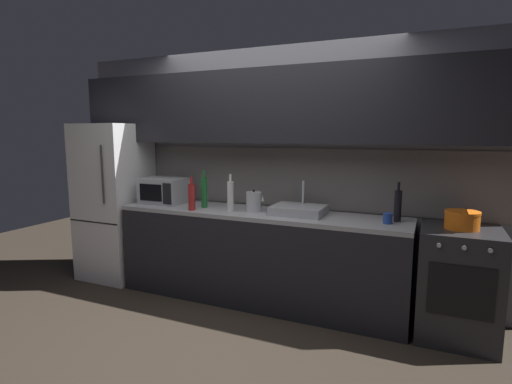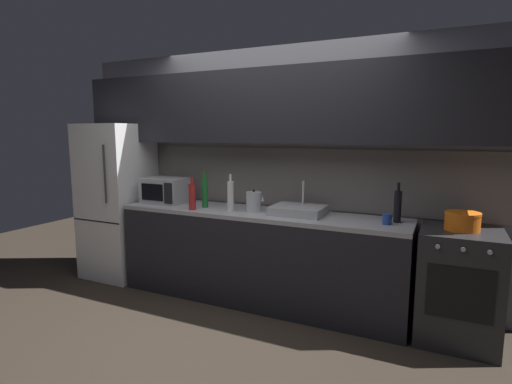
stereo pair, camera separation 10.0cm
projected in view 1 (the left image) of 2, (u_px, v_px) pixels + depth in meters
The scene contains 14 objects.
ground_plane at pixel (213, 343), 3.18m from camera, with size 10.00×10.00×0.00m, color #2D261E.
back_wall at pixel (270, 143), 4.04m from camera, with size 4.57×0.44×2.50m.
counter_run at pixel (258, 257), 3.93m from camera, with size 2.83×0.60×0.90m.
refrigerator at pixel (115, 201), 4.59m from camera, with size 0.68×0.69×1.75m.
oven_range at pixel (458, 284), 3.22m from camera, with size 0.60×0.62×0.90m.
microwave at pixel (164, 191), 4.31m from camera, with size 0.46×0.35×0.27m.
sink_basin at pixel (299, 210), 3.73m from camera, with size 0.48×0.38×0.30m.
kettle at pixel (254, 202), 3.84m from camera, with size 0.18×0.15×0.21m.
wine_bottle_dark at pixel (398, 205), 3.40m from camera, with size 0.06×0.06×0.34m.
wine_bottle_green at pixel (204, 192), 4.04m from camera, with size 0.06×0.06×0.38m.
wine_bottle_red at pixel (192, 197), 3.91m from camera, with size 0.07×0.07×0.33m.
wine_bottle_white at pixel (230, 195), 3.88m from camera, with size 0.06×0.06×0.36m.
mug_blue at pixel (388, 218), 3.34m from camera, with size 0.08×0.08×0.09m, color #234299.
cooking_pot at pixel (462, 220), 3.15m from camera, with size 0.26×0.26×0.14m.
Camera 1 is at (1.52, -2.58, 1.65)m, focal length 28.18 mm.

